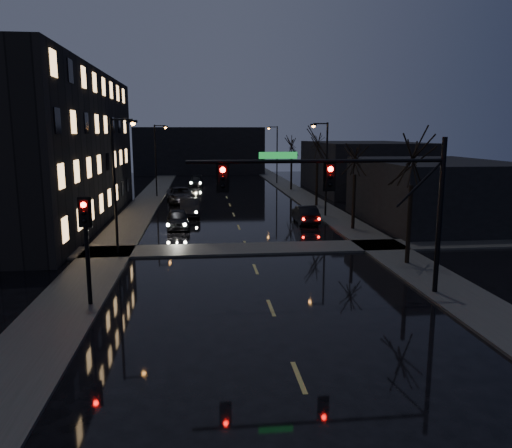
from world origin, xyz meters
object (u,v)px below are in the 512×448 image
object	(u,v)px
oncoming_car_a	(178,219)
lead_car	(305,214)
oncoming_car_d	(196,181)
oncoming_car_b	(189,207)
oncoming_car_c	(181,195)

from	to	relation	value
oncoming_car_a	lead_car	size ratio (longest dim) A/B	0.96
oncoming_car_a	oncoming_car_d	size ratio (longest dim) A/B	0.95
oncoming_car_b	oncoming_car_c	bearing A→B (deg)	93.68
oncoming_car_a	oncoming_car_c	size ratio (longest dim) A/B	0.73
oncoming_car_d	oncoming_car_b	bearing A→B (deg)	-88.20
oncoming_car_c	lead_car	world-z (taller)	oncoming_car_c
oncoming_car_a	oncoming_car_c	distance (m)	14.05
oncoming_car_c	lead_car	size ratio (longest dim) A/B	1.32
lead_car	oncoming_car_a	bearing A→B (deg)	6.08
oncoming_car_a	lead_car	distance (m)	10.14
oncoming_car_a	oncoming_car_b	xyz separation A→B (m)	(0.77, 5.60, 0.05)
oncoming_car_d	lead_car	distance (m)	30.53
oncoming_car_a	oncoming_car_b	world-z (taller)	oncoming_car_b
oncoming_car_c	lead_car	bearing A→B (deg)	-58.30
oncoming_car_a	oncoming_car_b	bearing A→B (deg)	78.21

